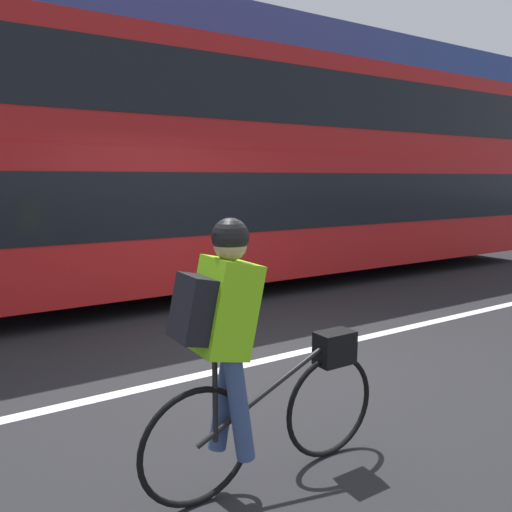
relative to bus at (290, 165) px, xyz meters
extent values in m
plane|color=#232326|center=(-2.78, -3.49, -2.12)|extent=(80.00, 80.00, 0.00)
cube|color=silver|center=(-2.78, -3.38, -2.11)|extent=(50.00, 0.14, 0.01)
cube|color=gray|center=(-2.78, 2.29, -2.05)|extent=(60.00, 1.66, 0.14)
cube|color=#33478C|center=(-2.78, 3.28, 0.89)|extent=(60.00, 0.30, 6.01)
cylinder|color=black|center=(3.48, 0.00, -1.63)|extent=(0.96, 0.30, 0.96)
cylinder|color=black|center=(-3.48, 0.00, -1.63)|extent=(0.96, 0.30, 0.96)
cube|color=#B21919|center=(0.00, 0.00, -0.84)|extent=(11.23, 2.52, 1.98)
cube|color=black|center=(0.00, 0.00, -0.60)|extent=(10.78, 2.54, 0.87)
cube|color=#B21919|center=(0.00, 0.00, 0.93)|extent=(11.23, 2.42, 1.55)
cube|color=black|center=(0.00, 0.00, 1.01)|extent=(10.78, 2.44, 0.87)
torus|color=black|center=(-3.34, -5.11, -1.76)|extent=(0.71, 0.04, 0.71)
torus|color=black|center=(-4.32, -5.11, -1.76)|extent=(0.71, 0.04, 0.71)
cylinder|color=black|center=(-3.83, -5.11, -1.53)|extent=(1.00, 0.03, 0.49)
cylinder|color=black|center=(-4.20, -5.11, -1.50)|extent=(0.03, 0.03, 0.53)
cube|color=black|center=(-3.31, -5.11, -1.36)|extent=(0.26, 0.16, 0.22)
cube|color=#8CE019|center=(-4.13, -5.11, -0.96)|extent=(0.37, 0.32, 0.58)
cube|color=black|center=(-4.33, -5.11, -0.94)|extent=(0.21, 0.26, 0.38)
cylinder|color=#384C7A|center=(-4.09, -5.02, -1.55)|extent=(0.22, 0.11, 0.64)
cylinder|color=#384C7A|center=(-4.09, -5.20, -1.55)|extent=(0.20, 0.11, 0.64)
sphere|color=tan|center=(-4.09, -5.11, -0.61)|extent=(0.19, 0.19, 0.19)
sphere|color=black|center=(-4.09, -5.11, -0.56)|extent=(0.21, 0.21, 0.21)
camera|label=1|loc=(-5.43, -7.52, -0.24)|focal=35.00mm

